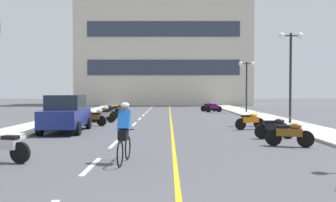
{
  "coord_description": "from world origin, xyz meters",
  "views": [
    {
      "loc": [
        0.05,
        -3.24,
        2.0
      ],
      "look_at": [
        0.07,
        19.08,
        1.38
      ],
      "focal_mm": 37.24,
      "sensor_mm": 36.0,
      "label": 1
    }
  ],
  "objects_px": {
    "motorcycle_4": "(275,128)",
    "motorcycle_3": "(289,134)",
    "motorcycle_5": "(250,121)",
    "motorcycle_9": "(108,111)",
    "motorcycle_7": "(102,115)",
    "street_lamp_mid": "(290,57)",
    "street_lamp_far": "(246,75)",
    "motorcycle_12": "(213,107)",
    "cyclist_rider": "(124,131)",
    "motorcycle_6": "(93,118)",
    "parked_car_near": "(66,113)",
    "motorcycle_8": "(106,113)",
    "motorcycle_2": "(2,146)",
    "motorcycle_13": "(209,107)",
    "motorcycle_11": "(117,109)",
    "motorcycle_10": "(112,110)"
  },
  "relations": [
    {
      "from": "motorcycle_4",
      "to": "motorcycle_3",
      "type": "bearing_deg",
      "value": -92.86
    },
    {
      "from": "motorcycle_5",
      "to": "motorcycle_9",
      "type": "height_order",
      "value": "same"
    },
    {
      "from": "motorcycle_4",
      "to": "motorcycle_7",
      "type": "height_order",
      "value": "same"
    },
    {
      "from": "street_lamp_mid",
      "to": "motorcycle_9",
      "type": "xyz_separation_m",
      "value": [
        -11.81,
        5.95,
        -3.54
      ]
    },
    {
      "from": "street_lamp_far",
      "to": "motorcycle_3",
      "type": "bearing_deg",
      "value": -98.2
    },
    {
      "from": "motorcycle_3",
      "to": "motorcycle_5",
      "type": "bearing_deg",
      "value": 91.17
    },
    {
      "from": "street_lamp_mid",
      "to": "motorcycle_12",
      "type": "distance_m",
      "value": 13.22
    },
    {
      "from": "motorcycle_7",
      "to": "cyclist_rider",
      "type": "bearing_deg",
      "value": -76.68
    },
    {
      "from": "motorcycle_3",
      "to": "motorcycle_5",
      "type": "height_order",
      "value": "same"
    },
    {
      "from": "street_lamp_mid",
      "to": "motorcycle_6",
      "type": "distance_m",
      "value": 12.15
    },
    {
      "from": "parked_car_near",
      "to": "motorcycle_7",
      "type": "relative_size",
      "value": 2.52
    },
    {
      "from": "motorcycle_4",
      "to": "street_lamp_far",
      "type": "bearing_deg",
      "value": 81.16
    },
    {
      "from": "motorcycle_8",
      "to": "motorcycle_12",
      "type": "xyz_separation_m",
      "value": [
        8.68,
        8.55,
        0.0
      ]
    },
    {
      "from": "motorcycle_4",
      "to": "motorcycle_5",
      "type": "relative_size",
      "value": 1.03
    },
    {
      "from": "street_lamp_far",
      "to": "motorcycle_6",
      "type": "relative_size",
      "value": 2.81
    },
    {
      "from": "motorcycle_2",
      "to": "cyclist_rider",
      "type": "relative_size",
      "value": 0.95
    },
    {
      "from": "street_lamp_far",
      "to": "motorcycle_8",
      "type": "height_order",
      "value": "street_lamp_far"
    },
    {
      "from": "motorcycle_8",
      "to": "motorcycle_13",
      "type": "bearing_deg",
      "value": 49.77
    },
    {
      "from": "motorcycle_3",
      "to": "motorcycle_4",
      "type": "height_order",
      "value": "same"
    },
    {
      "from": "motorcycle_7",
      "to": "motorcycle_12",
      "type": "height_order",
      "value": "same"
    },
    {
      "from": "street_lamp_mid",
      "to": "motorcycle_8",
      "type": "bearing_deg",
      "value": 161.61
    },
    {
      "from": "street_lamp_far",
      "to": "motorcycle_9",
      "type": "bearing_deg",
      "value": -155.79
    },
    {
      "from": "motorcycle_7",
      "to": "motorcycle_2",
      "type": "bearing_deg",
      "value": -92.0
    },
    {
      "from": "street_lamp_mid",
      "to": "cyclist_rider",
      "type": "relative_size",
      "value": 3.02
    },
    {
      "from": "motorcycle_2",
      "to": "motorcycle_6",
      "type": "xyz_separation_m",
      "value": [
        0.29,
        10.42,
        0.0
      ]
    },
    {
      "from": "parked_car_near",
      "to": "motorcycle_4",
      "type": "bearing_deg",
      "value": -14.59
    },
    {
      "from": "motorcycle_8",
      "to": "motorcycle_6",
      "type": "bearing_deg",
      "value": -90.29
    },
    {
      "from": "parked_car_near",
      "to": "cyclist_rider",
      "type": "distance_m",
      "value": 8.29
    },
    {
      "from": "motorcycle_7",
      "to": "street_lamp_far",
      "type": "bearing_deg",
      "value": 39.94
    },
    {
      "from": "motorcycle_7",
      "to": "cyclist_rider",
      "type": "xyz_separation_m",
      "value": [
        2.98,
        -12.59,
        0.41
      ]
    },
    {
      "from": "motorcycle_2",
      "to": "motorcycle_11",
      "type": "xyz_separation_m",
      "value": [
        0.29,
        20.23,
        0.0
      ]
    },
    {
      "from": "motorcycle_11",
      "to": "street_lamp_mid",
      "type": "bearing_deg",
      "value": -38.81
    },
    {
      "from": "street_lamp_mid",
      "to": "motorcycle_2",
      "type": "relative_size",
      "value": 3.19
    },
    {
      "from": "motorcycle_2",
      "to": "motorcycle_12",
      "type": "bearing_deg",
      "value": 68.87
    },
    {
      "from": "parked_car_near",
      "to": "motorcycle_12",
      "type": "height_order",
      "value": "parked_car_near"
    },
    {
      "from": "parked_car_near",
      "to": "motorcycle_4",
      "type": "height_order",
      "value": "parked_car_near"
    },
    {
      "from": "motorcycle_10",
      "to": "motorcycle_12",
      "type": "distance_m",
      "value": 10.12
    },
    {
      "from": "street_lamp_mid",
      "to": "motorcycle_2",
      "type": "bearing_deg",
      "value": -137.56
    },
    {
      "from": "motorcycle_2",
      "to": "motorcycle_12",
      "type": "relative_size",
      "value": 1.01
    },
    {
      "from": "motorcycle_9",
      "to": "motorcycle_12",
      "type": "bearing_deg",
      "value": 35.91
    },
    {
      "from": "motorcycle_5",
      "to": "motorcycle_10",
      "type": "height_order",
      "value": "same"
    },
    {
      "from": "motorcycle_6",
      "to": "motorcycle_7",
      "type": "xyz_separation_m",
      "value": [
        0.15,
        2.15,
        0.0
      ]
    },
    {
      "from": "motorcycle_3",
      "to": "motorcycle_10",
      "type": "height_order",
      "value": "same"
    },
    {
      "from": "motorcycle_5",
      "to": "cyclist_rider",
      "type": "height_order",
      "value": "cyclist_rider"
    },
    {
      "from": "motorcycle_9",
      "to": "motorcycle_10",
      "type": "distance_m",
      "value": 1.63
    },
    {
      "from": "motorcycle_10",
      "to": "motorcycle_11",
      "type": "distance_m",
      "value": 1.77
    },
    {
      "from": "parked_car_near",
      "to": "motorcycle_9",
      "type": "height_order",
      "value": "parked_car_near"
    },
    {
      "from": "motorcycle_11",
      "to": "motorcycle_13",
      "type": "xyz_separation_m",
      "value": [
        8.45,
        4.46,
        0.0
      ]
    },
    {
      "from": "motorcycle_6",
      "to": "motorcycle_8",
      "type": "bearing_deg",
      "value": 89.71
    },
    {
      "from": "motorcycle_2",
      "to": "motorcycle_6",
      "type": "relative_size",
      "value": 1.02
    }
  ]
}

